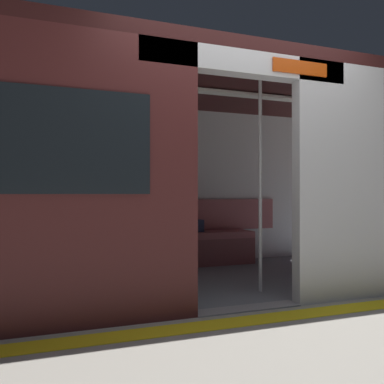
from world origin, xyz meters
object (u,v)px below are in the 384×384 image
at_px(train_car, 191,146).
at_px(grab_pole_door, 185,182).
at_px(handbag, 194,226).
at_px(book, 133,233).
at_px(person_seated, 164,217).
at_px(grab_pole_far, 260,184).
at_px(bench_seat, 169,241).

xyz_separation_m(train_car, grab_pole_door, (0.36, 0.80, -0.44)).
relative_size(train_car, handbag, 24.62).
bearing_deg(handbag, book, -1.34).
relative_size(person_seated, grab_pole_door, 0.54).
distance_m(handbag, grab_pole_door, 2.08).
bearing_deg(grab_pole_door, grab_pole_far, -171.52).
bearing_deg(handbag, person_seated, 12.79).
bearing_deg(person_seated, grab_pole_door, 79.02).
distance_m(bench_seat, grab_pole_far, 1.87).
height_order(bench_seat, book, book).
bearing_deg(grab_pole_door, book, -88.28).
height_order(bench_seat, grab_pole_door, grab_pole_door).
relative_size(bench_seat, book, 11.08).
bearing_deg(person_seated, book, -17.47).
height_order(train_car, grab_pole_far, train_car).
bearing_deg(train_car, grab_pole_door, 65.68).
distance_m(person_seated, handbag, 0.49).
relative_size(train_car, grab_pole_door, 2.93).
height_order(bench_seat, grab_pole_far, grab_pole_far).
distance_m(train_car, grab_pole_door, 0.98).
distance_m(bench_seat, book, 0.50).
height_order(train_car, handbag, train_car).
bearing_deg(person_seated, grab_pole_far, 107.63).
relative_size(train_car, book, 29.09).
distance_m(handbag, grab_pole_far, 1.80).
relative_size(bench_seat, person_seated, 2.05).
bearing_deg(train_car, bench_seat, -93.74).
distance_m(bench_seat, handbag, 0.42).
relative_size(handbag, grab_pole_far, 0.12).
height_order(person_seated, handbag, person_seated).
bearing_deg(book, grab_pole_far, 149.13).
relative_size(person_seated, book, 5.40).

